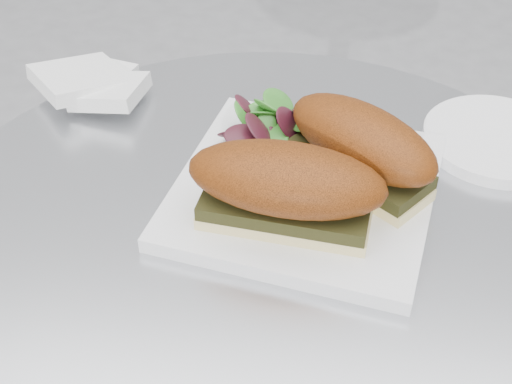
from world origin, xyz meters
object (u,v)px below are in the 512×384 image
(plate, at_px, (305,190))
(saucer, at_px, (496,139))
(sandwich_right, at_px, (361,146))
(sandwich_left, at_px, (286,186))

(plate, height_order, saucer, plate)
(sandwich_right, height_order, saucer, sandwich_right)
(plate, relative_size, sandwich_right, 1.41)
(plate, relative_size, sandwich_left, 1.30)
(sandwich_left, bearing_deg, sandwich_right, 53.03)
(plate, height_order, sandwich_left, sandwich_left)
(saucer, bearing_deg, plate, -152.67)
(sandwich_right, bearing_deg, sandwich_left, -94.83)
(sandwich_left, relative_size, saucer, 1.21)
(plate, bearing_deg, sandwich_right, 12.91)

